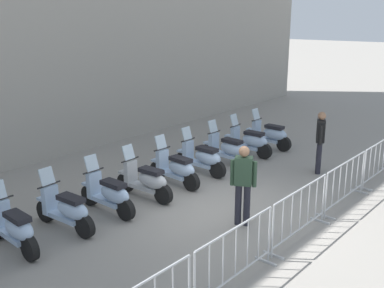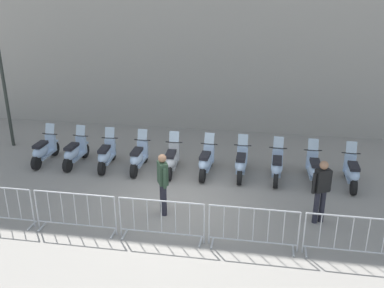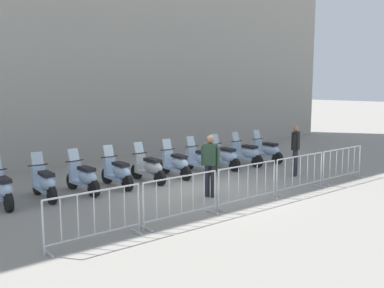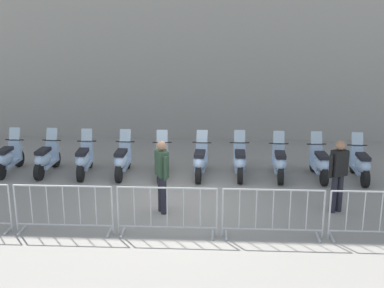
% 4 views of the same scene
% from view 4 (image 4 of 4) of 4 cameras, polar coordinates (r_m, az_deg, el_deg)
% --- Properties ---
extents(ground_plane, '(120.00, 120.00, 0.00)m').
position_cam_4_polar(ground_plane, '(12.18, -1.99, -6.76)').
color(ground_plane, gray).
extents(motorcycle_0, '(0.66, 1.72, 1.24)m').
position_cam_4_polar(motorcycle_0, '(15.09, -20.67, -1.58)').
color(motorcycle_0, black).
rests_on(motorcycle_0, ground).
extents(motorcycle_1, '(0.68, 1.71, 1.24)m').
position_cam_4_polar(motorcycle_1, '(14.69, -16.69, -1.68)').
color(motorcycle_1, black).
rests_on(motorcycle_1, ground).
extents(motorcycle_2, '(0.56, 1.73, 1.24)m').
position_cam_4_polar(motorcycle_2, '(14.31, -12.50, -1.83)').
color(motorcycle_2, black).
rests_on(motorcycle_2, ground).
extents(motorcycle_3, '(0.63, 1.72, 1.24)m').
position_cam_4_polar(motorcycle_3, '(14.05, -8.15, -1.94)').
color(motorcycle_3, black).
rests_on(motorcycle_3, ground).
extents(motorcycle_4, '(0.58, 1.73, 1.24)m').
position_cam_4_polar(motorcycle_4, '(13.86, -3.62, -2.05)').
color(motorcycle_4, black).
rests_on(motorcycle_4, ground).
extents(motorcycle_5, '(0.69, 1.71, 1.24)m').
position_cam_4_polar(motorcycle_5, '(13.82, 0.96, -2.08)').
color(motorcycle_5, black).
rests_on(motorcycle_5, ground).
extents(motorcycle_6, '(0.64, 1.72, 1.24)m').
position_cam_4_polar(motorcycle_6, '(13.87, 5.59, -2.08)').
color(motorcycle_6, black).
rests_on(motorcycle_6, ground).
extents(motorcycle_7, '(0.67, 1.72, 1.24)m').
position_cam_4_polar(motorcycle_7, '(13.93, 10.17, -2.17)').
color(motorcycle_7, black).
rests_on(motorcycle_7, ground).
extents(motorcycle_8, '(0.58, 1.73, 1.24)m').
position_cam_4_polar(motorcycle_8, '(14.11, 14.70, -2.22)').
color(motorcycle_8, black).
rests_on(motorcycle_8, ground).
extents(motorcycle_9, '(0.64, 1.72, 1.24)m').
position_cam_4_polar(motorcycle_9, '(14.32, 19.09, -2.30)').
color(motorcycle_9, black).
rests_on(motorcycle_9, ground).
extents(barrier_segment_1, '(2.08, 0.73, 1.07)m').
position_cam_4_polar(barrier_segment_1, '(10.70, -14.75, -7.42)').
color(barrier_segment_1, '#B2B5B7').
rests_on(barrier_segment_1, ground).
extents(barrier_segment_2, '(2.08, 0.73, 1.07)m').
position_cam_4_polar(barrier_segment_2, '(10.27, -2.92, -7.90)').
color(barrier_segment_2, '#B2B5B7').
rests_on(barrier_segment_2, ground).
extents(barrier_segment_3, '(2.08, 0.73, 1.07)m').
position_cam_4_polar(barrier_segment_3, '(10.28, 9.43, -8.05)').
color(barrier_segment_3, '#B2B5B7').
rests_on(barrier_segment_3, ground).
extents(barrier_segment_4, '(2.08, 0.73, 1.07)m').
position_cam_4_polar(barrier_segment_4, '(10.76, 21.19, -7.86)').
color(barrier_segment_4, '#B2B5B7').
rests_on(barrier_segment_4, ground).
extents(officer_near_row_end, '(0.53, 0.32, 1.73)m').
position_cam_4_polar(officer_near_row_end, '(11.76, 16.72, -3.15)').
color(officer_near_row_end, '#23232D').
rests_on(officer_near_row_end, ground).
extents(officer_mid_plaza, '(0.32, 0.53, 1.73)m').
position_cam_4_polar(officer_mid_plaza, '(11.25, -3.54, -3.34)').
color(officer_mid_plaza, '#23232D').
rests_on(officer_mid_plaza, ground).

